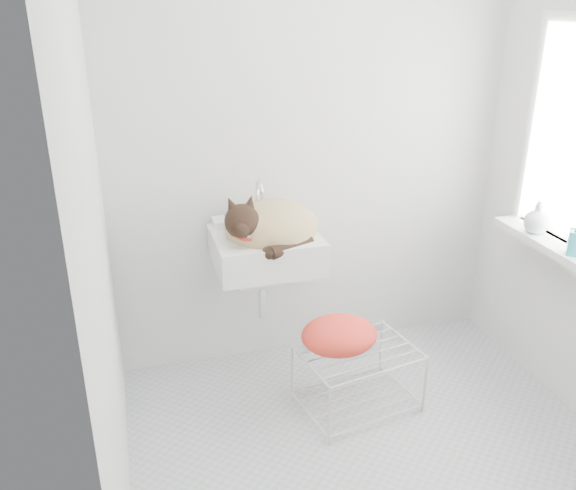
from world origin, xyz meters
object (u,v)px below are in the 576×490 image
object	(u,v)px
sink	(266,234)
cat	(268,227)
bottle_b	(575,254)
wire_rack	(357,381)
bottle_c	(535,232)

from	to	relation	value
sink	cat	world-z (taller)	cat
sink	cat	bearing A→B (deg)	-59.51
sink	cat	distance (m)	0.05
bottle_b	cat	bearing A→B (deg)	154.56
cat	wire_rack	bearing A→B (deg)	-51.39
sink	bottle_c	size ratio (longest dim) A/B	3.20
sink	cat	xyz separation A→B (m)	(0.01, -0.02, 0.04)
sink	wire_rack	xyz separation A→B (m)	(0.38, -0.39, -0.70)
sink	wire_rack	bearing A→B (deg)	-45.68
wire_rack	bottle_c	distance (m)	1.18
bottle_c	wire_rack	bearing A→B (deg)	-178.02
cat	wire_rack	xyz separation A→B (m)	(0.37, -0.37, -0.74)
cat	bottle_b	world-z (taller)	cat
wire_rack	bottle_c	world-z (taller)	bottle_c
sink	bottle_b	bearing A→B (deg)	-25.90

